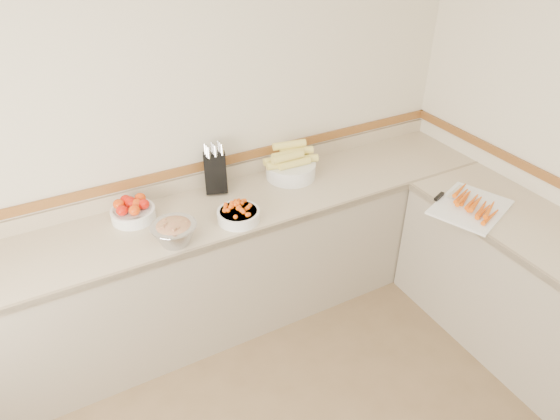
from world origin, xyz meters
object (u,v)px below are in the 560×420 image
cherry_tomato_bowl (239,214)px  knife_block (215,171)px  rhubarb_bowl (174,232)px  corn_bowl (291,166)px  tomato_bowl (133,210)px  cutting_board (471,206)px

cherry_tomato_bowl → knife_block: bearing=87.5°
cherry_tomato_bowl → rhubarb_bowl: (-0.41, -0.04, 0.03)m
knife_block → rhubarb_bowl: 0.61m
corn_bowl → cherry_tomato_bowl: bearing=-149.4°
tomato_bowl → knife_block: bearing=7.6°
cutting_board → knife_block: bearing=143.7°
cherry_tomato_bowl → cutting_board: (1.33, -0.57, -0.03)m
knife_block → corn_bowl: bearing=-8.4°
corn_bowl → cutting_board: 1.20m
cherry_tomato_bowl → tomato_bowl: bearing=150.2°
knife_block → cutting_board: (1.32, -0.97, -0.12)m
cutting_board → rhubarb_bowl: bearing=162.9°
knife_block → corn_bowl: 0.53m
knife_block → rhubarb_bowl: bearing=-134.8°
corn_bowl → knife_block: bearing=171.6°
knife_block → corn_bowl: (0.52, -0.08, -0.05)m
tomato_bowl → cherry_tomato_bowl: (0.56, -0.32, -0.01)m
cherry_tomato_bowl → corn_bowl: bearing=30.6°
rhubarb_bowl → cherry_tomato_bowl: bearing=4.9°
tomato_bowl → rhubarb_bowl: bearing=-67.5°
cherry_tomato_bowl → cutting_board: 1.45m
knife_block → cherry_tomato_bowl: knife_block is taller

